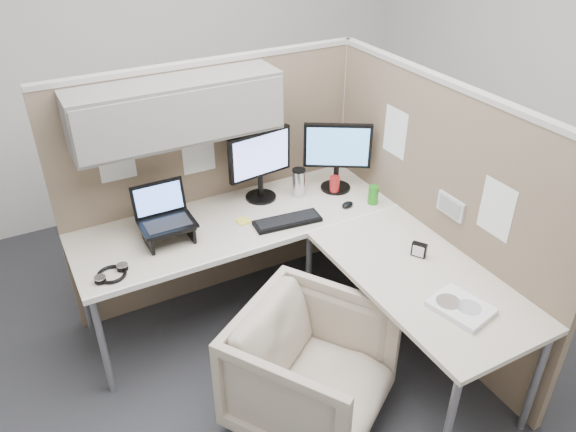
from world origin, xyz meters
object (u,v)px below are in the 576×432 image
office_chair (312,365)px  monitor_left (260,160)px  desk (302,249)px  keyboard (287,221)px

office_chair → monitor_left: (0.27, 1.13, 0.63)m
desk → monitor_left: (0.02, 0.58, 0.32)m
desk → keyboard: (0.03, 0.23, 0.05)m
monitor_left → desk: bearing=-98.9°
office_chair → keyboard: size_ratio=1.81×
office_chair → keyboard: bearing=37.3°
monitor_left → keyboard: size_ratio=1.13×
office_chair → monitor_left: monitor_left is taller
desk → keyboard: 0.23m
monitor_left → office_chair: bearing=-110.5°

